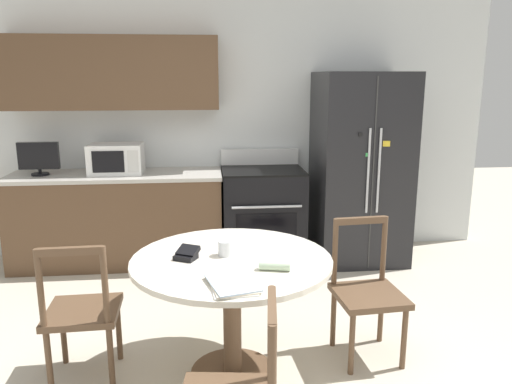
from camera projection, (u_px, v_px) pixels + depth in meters
The scene contains 13 objects.
back_wall at pixel (208, 114), 5.04m from camera, with size 5.20×0.44×2.60m.
kitchen_counter at pixel (118, 218), 4.88m from camera, with size 2.03×0.64×0.90m.
refrigerator at pixel (360, 168), 4.92m from camera, with size 0.87×0.80×1.85m.
oven_range at pixel (263, 214), 4.99m from camera, with size 0.80×0.68×1.08m.
microwave at pixel (116, 159), 4.76m from camera, with size 0.50×0.36×0.28m.
countertop_tv at pixel (39, 158), 4.66m from camera, with size 0.37×0.16×0.31m.
dining_table at pixel (232, 282), 2.97m from camera, with size 1.19×1.19×0.76m.
dining_chair_right at pixel (367, 293), 3.23m from camera, with size 0.45×0.45×0.90m.
dining_chair_left at pixel (82, 313), 2.96m from camera, with size 0.43×0.43×0.90m.
candle_glass at pixel (225, 249), 2.97m from camera, with size 0.09×0.09×0.09m.
folded_napkin at pixel (275, 266), 2.74m from camera, with size 0.18×0.09×0.05m.
wallet at pixel (187, 254), 2.92m from camera, with size 0.16×0.17×0.07m.
mail_stack at pixel (232, 284), 2.53m from camera, with size 0.29×0.35×0.02m.
Camera 1 is at (-0.33, -2.52, 1.80)m, focal length 35.00 mm.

